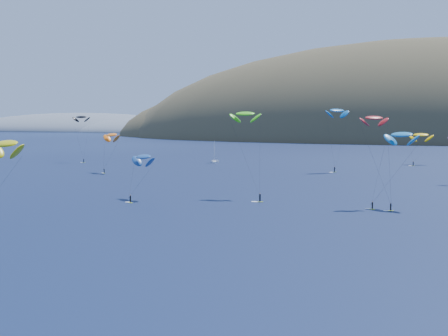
% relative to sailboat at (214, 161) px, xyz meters
% --- Properties ---
extents(ground, '(2800.00, 2800.00, 0.00)m').
position_rel_sailboat_xyz_m(ground, '(61.41, -209.09, -0.88)').
color(ground, black).
rests_on(ground, ground).
extents(island, '(730.00, 300.00, 210.00)m').
position_rel_sailboat_xyz_m(island, '(100.81, 353.27, -11.62)').
color(island, '#3D3526').
rests_on(island, ground).
extents(headland, '(460.00, 250.00, 60.00)m').
position_rel_sailboat_xyz_m(headland, '(-383.85, 540.99, -4.24)').
color(headland, slate).
rests_on(headland, ground).
extents(sailboat, '(8.37, 7.67, 9.99)m').
position_rel_sailboat_xyz_m(sailboat, '(0.00, 0.00, 0.00)').
color(sailboat, white).
rests_on(sailboat, ground).
extents(kitesurfer_1, '(9.85, 9.13, 16.45)m').
position_rel_sailboat_xyz_m(kitesurfer_1, '(-19.02, -58.44, 13.05)').
color(kitesurfer_1, '#CFF41B').
rests_on(kitesurfer_1, ground).
extents(kitesurfer_2, '(9.84, 11.60, 18.26)m').
position_rel_sailboat_xyz_m(kitesurfer_2, '(20.69, -167.61, 14.82)').
color(kitesurfer_2, '#CFF41B').
rests_on(kitesurfer_2, ground).
extents(kitesurfer_3, '(11.72, 12.40, 23.60)m').
position_rel_sailboat_xyz_m(kitesurfer_3, '(48.55, -108.62, 20.48)').
color(kitesurfer_3, '#CFF41B').
rests_on(kitesurfer_3, ground).
extents(kitesurfer_4, '(9.95, 9.56, 25.63)m').
position_rel_sailboat_xyz_m(kitesurfer_4, '(59.19, -27.06, 22.08)').
color(kitesurfer_4, '#CFF41B').
rests_on(kitesurfer_4, ground).
extents(kitesurfer_5, '(10.87, 10.66, 18.94)m').
position_rel_sailboat_xyz_m(kitesurfer_5, '(87.97, -114.92, 15.70)').
color(kitesurfer_5, '#CFF41B').
rests_on(kitesurfer_5, ground).
extents(kitesurfer_9, '(8.91, 9.93, 22.23)m').
position_rel_sailboat_xyz_m(kitesurfer_9, '(81.79, -115.73, 19.46)').
color(kitesurfer_9, '#CFF41B').
rests_on(kitesurfer_9, ground).
extents(kitesurfer_10, '(8.95, 12.72, 12.86)m').
position_rel_sailboat_xyz_m(kitesurfer_10, '(25.57, -121.36, 9.68)').
color(kitesurfer_10, '#CFF41B').
rests_on(kitesurfer_10, ground).
extents(kitesurfer_11, '(10.01, 13.44, 15.60)m').
position_rel_sailboat_xyz_m(kitesurfer_11, '(88.05, 20.47, 11.92)').
color(kitesurfer_11, '#CFF41B').
rests_on(kitesurfer_11, ground).
extents(kitesurfer_12, '(8.86, 8.26, 22.64)m').
position_rel_sailboat_xyz_m(kitesurfer_12, '(-59.37, -14.63, 19.59)').
color(kitesurfer_12, '#CFF41B').
rests_on(kitesurfer_12, ground).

